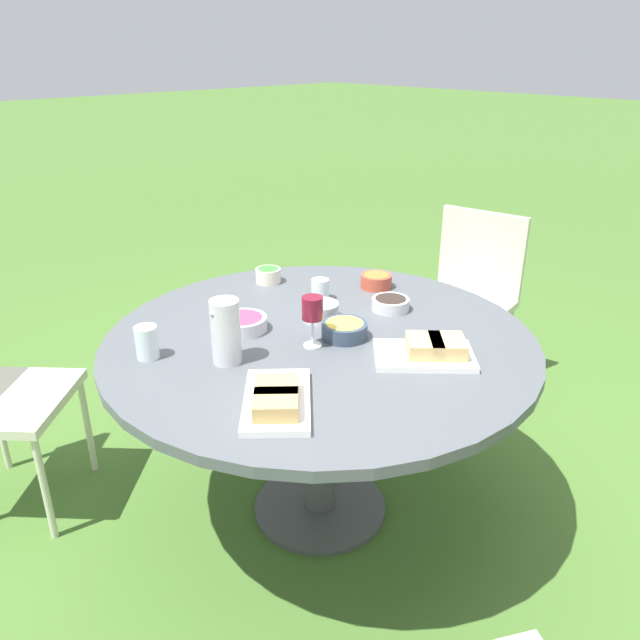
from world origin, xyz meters
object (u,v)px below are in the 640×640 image
object	(u,v)px
dining_table	(320,359)
chair_near_right	(469,288)
wine_glass	(312,311)
water_pitcher	(226,331)

from	to	relation	value
dining_table	chair_near_right	bearing A→B (deg)	-170.36
chair_near_right	wine_glass	distance (m)	1.36
dining_table	wine_glass	xyz separation A→B (m)	(0.07, 0.04, 0.22)
chair_near_right	wine_glass	size ratio (longest dim) A/B	5.13
water_pitcher	wine_glass	distance (m)	0.29
chair_near_right	water_pitcher	world-z (taller)	water_pitcher
dining_table	wine_glass	world-z (taller)	wine_glass
dining_table	water_pitcher	xyz separation A→B (m)	(0.33, -0.07, 0.19)
chair_near_right	water_pitcher	distance (m)	1.60
dining_table	chair_near_right	distance (m)	1.25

